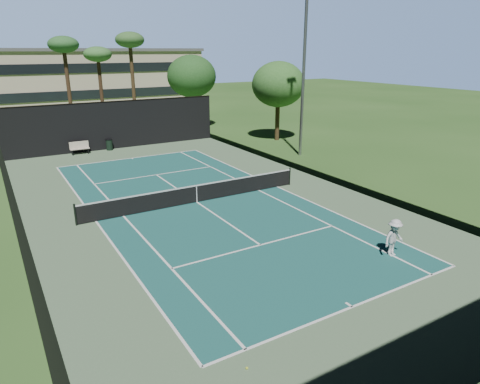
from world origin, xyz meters
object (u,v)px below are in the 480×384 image
at_px(tennis_ball_d, 113,200).
at_px(park_bench, 79,147).
at_px(player, 394,238).
at_px(tennis_ball_b, 176,194).
at_px(tennis_net, 197,193).
at_px(trash_bin, 109,145).
at_px(tennis_ball_c, 227,186).
at_px(tennis_ball_a, 247,368).

relative_size(tennis_ball_d, park_bench, 0.04).
distance_m(player, tennis_ball_b, 12.74).
distance_m(player, tennis_ball_d, 15.12).
relative_size(tennis_net, tennis_ball_b, 169.95).
distance_m(player, trash_bin, 26.08).
bearing_deg(park_bench, player, -73.97).
relative_size(tennis_ball_b, park_bench, 0.05).
bearing_deg(park_bench, tennis_ball_c, -66.48).
xyz_separation_m(park_bench, trash_bin, (2.45, 0.20, -0.07)).
bearing_deg(tennis_ball_a, trash_bin, 82.37).
xyz_separation_m(tennis_ball_c, tennis_ball_d, (-6.74, 1.12, -0.01)).
height_order(tennis_ball_b, tennis_ball_d, tennis_ball_b).
xyz_separation_m(tennis_ball_d, trash_bin, (3.19, 12.85, 0.45)).
bearing_deg(tennis_ball_b, tennis_net, -76.24).
bearing_deg(tennis_ball_a, tennis_ball_b, 74.42).
relative_size(player, trash_bin, 1.68).
xyz_separation_m(tennis_ball_a, tennis_ball_b, (4.02, 14.43, 0.00)).
distance_m(tennis_ball_a, tennis_ball_b, 14.98).
xyz_separation_m(player, tennis_ball_b, (-4.61, 11.86, -0.76)).
height_order(player, tennis_ball_a, player).
relative_size(player, tennis_ball_b, 20.91).
distance_m(tennis_ball_a, tennis_ball_d, 15.36).
relative_size(tennis_net, trash_bin, 13.65).
distance_m(tennis_ball_a, park_bench, 28.03).
bearing_deg(tennis_ball_b, tennis_ball_a, -105.58).
bearing_deg(tennis_net, tennis_ball_a, -109.68).
height_order(tennis_net, trash_bin, tennis_net).
relative_size(tennis_ball_c, tennis_ball_d, 1.30).
distance_m(tennis_net, tennis_ball_c, 3.34).
bearing_deg(tennis_ball_b, player, -68.76).
xyz_separation_m(tennis_ball_b, park_bench, (-2.69, 13.56, 0.51)).
height_order(tennis_ball_b, tennis_ball_c, tennis_ball_c).
relative_size(tennis_ball_b, tennis_ball_d, 1.27).
height_order(player, tennis_ball_d, player).
bearing_deg(player, park_bench, 102.99).
height_order(tennis_ball_c, park_bench, park_bench).
xyz_separation_m(tennis_ball_c, trash_bin, (-3.55, 13.97, 0.44)).
xyz_separation_m(tennis_ball_b, tennis_ball_c, (3.30, -0.20, 0.00)).
bearing_deg(trash_bin, tennis_ball_a, -97.63).
bearing_deg(tennis_ball_d, park_bench, 86.63).
bearing_deg(tennis_ball_a, tennis_ball_d, 87.82).
distance_m(tennis_ball_b, tennis_ball_d, 3.56).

